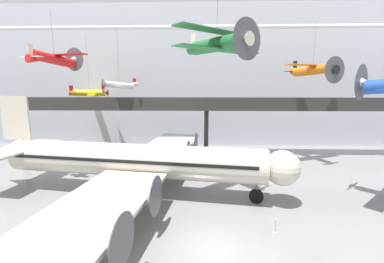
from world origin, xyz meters
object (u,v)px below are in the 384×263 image
object	(u,v)px
airliner_silver_main	(133,161)
stanchion_barrier	(275,228)
suspended_plane_orange_highwing	(313,70)
suspended_plane_red_highwing	(55,59)
suspended_plane_green_biplane	(217,44)
suspended_plane_silver_racer	(119,85)
suspended_plane_yellow_lowwing	(90,93)

from	to	relation	value
airliner_silver_main	stanchion_barrier	size ratio (longest dim) A/B	33.66
stanchion_barrier	suspended_plane_orange_highwing	bearing A→B (deg)	62.31
suspended_plane_orange_highwing	suspended_plane_red_highwing	xyz separation A→B (m)	(-30.87, -6.71, 0.78)
suspended_plane_red_highwing	suspended_plane_green_biplane	bearing A→B (deg)	-83.22
suspended_plane_orange_highwing	suspended_plane_green_biplane	distance (m)	16.97
airliner_silver_main	suspended_plane_green_biplane	size ratio (longest dim) A/B	4.32
suspended_plane_orange_highwing	suspended_plane_silver_racer	xyz separation A→B (m)	(-26.57, 2.03, -2.02)
suspended_plane_orange_highwing	suspended_plane_yellow_lowwing	bearing A→B (deg)	-125.11
suspended_plane_green_biplane	suspended_plane_silver_racer	size ratio (longest dim) A/B	0.93
airliner_silver_main	suspended_plane_green_biplane	bearing A→B (deg)	13.83
suspended_plane_green_biplane	suspended_plane_red_highwing	xyz separation A→B (m)	(-17.54, 3.64, -0.92)
suspended_plane_orange_highwing	suspended_plane_yellow_lowwing	size ratio (longest dim) A/B	0.87
suspended_plane_red_highwing	stanchion_barrier	distance (m)	27.62
suspended_plane_red_highwing	suspended_plane_silver_racer	bearing A→B (deg)	-7.71
suspended_plane_green_biplane	suspended_plane_red_highwing	size ratio (longest dim) A/B	1.10
airliner_silver_main	suspended_plane_green_biplane	xyz separation A→B (m)	(8.16, 0.79, 11.11)
airliner_silver_main	suspended_plane_silver_racer	size ratio (longest dim) A/B	4.00
suspended_plane_orange_highwing	suspended_plane_silver_racer	bearing A→B (deg)	-117.34
airliner_silver_main	suspended_plane_red_highwing	size ratio (longest dim) A/B	4.76
airliner_silver_main	suspended_plane_silver_racer	xyz separation A→B (m)	(-5.07, 13.17, 7.38)
suspended_plane_silver_racer	stanchion_barrier	distance (m)	28.26
suspended_plane_yellow_lowwing	stanchion_barrier	bearing A→B (deg)	-67.36
suspended_plane_silver_racer	suspended_plane_yellow_lowwing	xyz separation A→B (m)	(-6.66, 5.12, -1.25)
airliner_silver_main	suspended_plane_orange_highwing	distance (m)	25.98
airliner_silver_main	suspended_plane_silver_racer	world-z (taller)	suspended_plane_silver_racer
suspended_plane_orange_highwing	stanchion_barrier	xyz separation A→B (m)	(-9.32, -17.75, -12.49)
suspended_plane_silver_racer	suspended_plane_yellow_lowwing	distance (m)	8.49
suspended_plane_orange_highwing	suspended_plane_red_highwing	world-z (taller)	suspended_plane_red_highwing
airliner_silver_main	suspended_plane_yellow_lowwing	world-z (taller)	suspended_plane_yellow_lowwing
suspended_plane_green_biplane	airliner_silver_main	bearing A→B (deg)	-124.56
suspended_plane_green_biplane	stanchion_barrier	xyz separation A→B (m)	(4.02, -7.40, -14.20)
suspended_plane_orange_highwing	suspended_plane_yellow_lowwing	world-z (taller)	suspended_plane_orange_highwing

